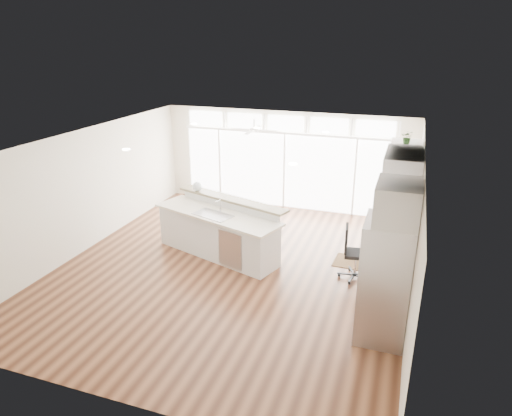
% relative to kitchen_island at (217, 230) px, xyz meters
% --- Properties ---
extents(floor, '(7.00, 8.00, 0.02)m').
position_rel_kitchen_island_xyz_m(floor, '(0.55, -0.48, -0.61)').
color(floor, '#452415').
rests_on(floor, ground).
extents(ceiling, '(7.00, 8.00, 0.02)m').
position_rel_kitchen_island_xyz_m(ceiling, '(0.55, -0.48, 2.10)').
color(ceiling, white).
rests_on(ceiling, wall_back).
extents(wall_back, '(7.00, 0.04, 2.70)m').
position_rel_kitchen_island_xyz_m(wall_back, '(0.55, 3.52, 0.75)').
color(wall_back, silver).
rests_on(wall_back, floor).
extents(wall_front, '(7.00, 0.04, 2.70)m').
position_rel_kitchen_island_xyz_m(wall_front, '(0.55, -4.48, 0.75)').
color(wall_front, silver).
rests_on(wall_front, floor).
extents(wall_left, '(0.04, 8.00, 2.70)m').
position_rel_kitchen_island_xyz_m(wall_left, '(-2.95, -0.48, 0.75)').
color(wall_left, silver).
rests_on(wall_left, floor).
extents(wall_right, '(0.04, 8.00, 2.70)m').
position_rel_kitchen_island_xyz_m(wall_right, '(4.05, -0.48, 0.75)').
color(wall_right, silver).
rests_on(wall_right, floor).
extents(glass_wall, '(5.80, 0.06, 2.08)m').
position_rel_kitchen_island_xyz_m(glass_wall, '(0.55, 3.46, 0.45)').
color(glass_wall, white).
rests_on(glass_wall, wall_back).
extents(transom_row, '(5.90, 0.06, 0.40)m').
position_rel_kitchen_island_xyz_m(transom_row, '(0.55, 3.46, 1.78)').
color(transom_row, white).
rests_on(transom_row, wall_back).
extents(desk_window, '(0.04, 0.85, 0.85)m').
position_rel_kitchen_island_xyz_m(desk_window, '(4.01, -0.18, 0.95)').
color(desk_window, white).
rests_on(desk_window, wall_right).
extents(ceiling_fan, '(1.16, 1.16, 0.32)m').
position_rel_kitchen_island_xyz_m(ceiling_fan, '(0.05, 2.32, 1.88)').
color(ceiling_fan, white).
rests_on(ceiling_fan, ceiling).
extents(recessed_lights, '(3.40, 3.00, 0.02)m').
position_rel_kitchen_island_xyz_m(recessed_lights, '(0.55, -0.28, 2.08)').
color(recessed_lights, white).
rests_on(recessed_lights, ceiling).
extents(oven_cabinet, '(0.64, 1.20, 2.50)m').
position_rel_kitchen_island_xyz_m(oven_cabinet, '(3.72, 1.32, 0.65)').
color(oven_cabinet, silver).
rests_on(oven_cabinet, floor).
extents(desk_nook, '(0.72, 1.30, 0.76)m').
position_rel_kitchen_island_xyz_m(desk_nook, '(3.68, -0.18, -0.22)').
color(desk_nook, silver).
rests_on(desk_nook, floor).
extents(upper_cabinets, '(0.64, 1.30, 0.64)m').
position_rel_kitchen_island_xyz_m(upper_cabinets, '(3.72, -0.18, 1.75)').
color(upper_cabinets, silver).
rests_on(upper_cabinets, wall_right).
extents(refrigerator, '(0.76, 0.90, 2.00)m').
position_rel_kitchen_island_xyz_m(refrigerator, '(3.66, -1.83, 0.40)').
color(refrigerator, '#B3B2B7').
rests_on(refrigerator, floor).
extents(fridge_cabinet, '(0.64, 0.90, 0.60)m').
position_rel_kitchen_island_xyz_m(fridge_cabinet, '(3.72, -1.83, 1.70)').
color(fridge_cabinet, silver).
rests_on(fridge_cabinet, wall_right).
extents(framed_photos, '(0.06, 0.22, 0.80)m').
position_rel_kitchen_island_xyz_m(framed_photos, '(4.01, 0.44, 0.80)').
color(framed_photos, black).
rests_on(framed_photos, wall_right).
extents(kitchen_island, '(3.22, 2.02, 1.20)m').
position_rel_kitchen_island_xyz_m(kitchen_island, '(0.00, 0.00, 0.00)').
color(kitchen_island, silver).
rests_on(kitchen_island, floor).
extents(rug, '(0.97, 0.72, 0.01)m').
position_rel_kitchen_island_xyz_m(rug, '(2.98, 0.58, -0.59)').
color(rug, '#311F0F').
rests_on(rug, floor).
extents(office_chair, '(0.64, 0.60, 1.11)m').
position_rel_kitchen_island_xyz_m(office_chair, '(3.02, -0.09, -0.05)').
color(office_chair, black).
rests_on(office_chair, floor).
extents(fishbowl, '(0.29, 0.29, 0.22)m').
position_rel_kitchen_island_xyz_m(fishbowl, '(-0.78, 0.68, 0.71)').
color(fishbowl, silver).
rests_on(fishbowl, kitchen_island).
extents(monitor, '(0.08, 0.46, 0.39)m').
position_rel_kitchen_island_xyz_m(monitor, '(3.60, -0.18, 0.35)').
color(monitor, black).
rests_on(monitor, desk_nook).
extents(keyboard, '(0.16, 0.34, 0.02)m').
position_rel_kitchen_island_xyz_m(keyboard, '(3.43, -0.18, 0.17)').
color(keyboard, silver).
rests_on(keyboard, desk_nook).
extents(potted_plant, '(0.27, 0.30, 0.21)m').
position_rel_kitchen_island_xyz_m(potted_plant, '(3.72, 1.32, 2.01)').
color(potted_plant, '#36632A').
rests_on(potted_plant, oven_cabinet).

